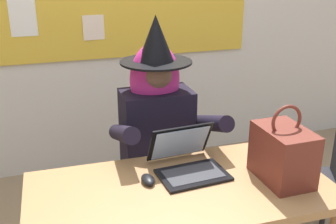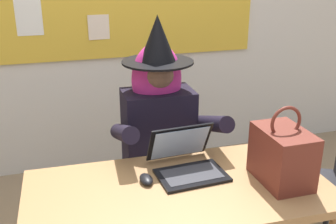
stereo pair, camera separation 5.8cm
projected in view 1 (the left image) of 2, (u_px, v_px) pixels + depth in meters
The scene contains 8 objects.
wall_back_bulletin at pixel (106, 4), 3.20m from camera, with size 6.21×1.94×2.72m.
desk_main at pixel (181, 204), 1.90m from camera, with size 1.43×0.75×0.71m.
chair_at_desk at pixel (154, 157), 2.60m from camera, with size 0.43×0.43×0.91m.
person_costumed at pixel (160, 124), 2.39m from camera, with size 0.60×0.67×1.42m.
laptop at pixel (188, 162), 2.00m from camera, with size 0.35×0.35×0.22m.
computer_mouse at pixel (148, 180), 1.90m from camera, with size 0.06×0.10×0.03m, color black.
handbag at pixel (283, 154), 1.89m from camera, with size 0.20×0.30×0.38m.
chair_extra_corner at pixel (322, 174), 2.44m from camera, with size 0.57×0.57×0.88m.
Camera 1 is at (-0.57, -1.49, 1.70)m, focal length 43.23 mm.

